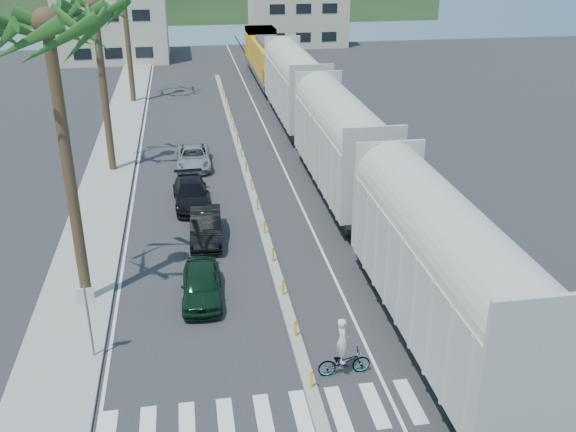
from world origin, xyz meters
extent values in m
plane|color=#28282B|center=(0.00, 0.00, 0.00)|extent=(140.00, 140.00, 0.00)
cube|color=gray|center=(-8.50, 25.00, 0.07)|extent=(3.00, 90.00, 0.15)
cube|color=black|center=(4.28, 28.00, 0.03)|extent=(0.12, 100.00, 0.06)
cube|color=black|center=(5.72, 28.00, 0.03)|extent=(0.12, 100.00, 0.06)
cube|color=gray|center=(0.00, 20.00, 0.07)|extent=(0.45, 60.00, 0.15)
cylinder|color=yellow|center=(0.00, -1.00, 0.50)|extent=(0.10, 0.10, 0.70)
cylinder|color=yellow|center=(0.00, 2.00, 0.50)|extent=(0.10, 0.10, 0.70)
cylinder|color=yellow|center=(0.00, 5.00, 0.50)|extent=(0.10, 0.10, 0.70)
cylinder|color=yellow|center=(0.00, 8.00, 0.50)|extent=(0.10, 0.10, 0.70)
cylinder|color=yellow|center=(0.00, 11.00, 0.50)|extent=(0.10, 0.10, 0.70)
cylinder|color=yellow|center=(0.00, 14.00, 0.50)|extent=(0.10, 0.10, 0.70)
cylinder|color=yellow|center=(0.00, 17.00, 0.50)|extent=(0.10, 0.10, 0.70)
cylinder|color=yellow|center=(0.00, 20.00, 0.50)|extent=(0.10, 0.10, 0.70)
cylinder|color=yellow|center=(0.00, 23.00, 0.50)|extent=(0.10, 0.10, 0.70)
cylinder|color=yellow|center=(0.00, 26.00, 0.50)|extent=(0.10, 0.10, 0.70)
cylinder|color=yellow|center=(0.00, 29.00, 0.50)|extent=(0.10, 0.10, 0.70)
cylinder|color=yellow|center=(0.00, 32.00, 0.50)|extent=(0.10, 0.10, 0.70)
cylinder|color=yellow|center=(0.00, 35.00, 0.50)|extent=(0.10, 0.10, 0.70)
cylinder|color=yellow|center=(0.00, 38.00, 0.50)|extent=(0.10, 0.10, 0.70)
cylinder|color=yellow|center=(0.00, 41.00, 0.50)|extent=(0.10, 0.10, 0.70)
cube|color=silver|center=(0.00, -2.00, 0.01)|extent=(14.00, 2.20, 0.01)
cube|color=silver|center=(-6.80, 25.00, 0.00)|extent=(0.12, 90.00, 0.01)
cube|color=silver|center=(2.50, 25.00, 0.00)|extent=(0.12, 90.00, 0.01)
cube|color=beige|center=(5.00, 0.93, 2.70)|extent=(3.00, 12.88, 3.40)
cylinder|color=beige|center=(5.00, 0.93, 4.40)|extent=(2.90, 12.58, 2.90)
cube|color=black|center=(5.00, 0.93, 0.50)|extent=(2.60, 12.88, 1.00)
cube|color=beige|center=(5.00, 15.93, 2.70)|extent=(3.00, 12.88, 3.40)
cylinder|color=beige|center=(5.00, 15.93, 4.40)|extent=(2.90, 12.58, 2.90)
cube|color=black|center=(5.00, 15.93, 0.50)|extent=(2.60, 12.88, 1.00)
cube|color=beige|center=(5.00, 30.93, 2.70)|extent=(3.00, 12.88, 3.40)
cylinder|color=beige|center=(5.00, 30.93, 4.40)|extent=(2.90, 12.58, 2.90)
cube|color=black|center=(5.00, 30.93, 0.50)|extent=(2.60, 12.88, 1.00)
cube|color=#4C4C4F|center=(5.00, 46.93, 1.05)|extent=(3.00, 17.00, 0.50)
cube|color=orange|center=(5.00, 45.93, 2.60)|extent=(2.70, 12.24, 2.60)
cube|color=orange|center=(5.00, 52.71, 2.90)|extent=(3.00, 3.74, 3.20)
cube|color=black|center=(5.00, 46.93, 0.45)|extent=(2.60, 13.60, 0.90)
cylinder|color=brown|center=(-8.00, 6.00, 5.50)|extent=(0.44, 0.44, 11.00)
sphere|color=#1E4D18|center=(-8.00, 6.00, 11.15)|extent=(3.20, 3.20, 3.20)
cylinder|color=brown|center=(-8.30, 22.00, 5.00)|extent=(0.44, 0.44, 10.00)
sphere|color=#1E4D18|center=(-8.30, 22.00, 10.15)|extent=(3.20, 3.20, 3.20)
cylinder|color=brown|center=(-8.00, 40.00, 6.00)|extent=(0.44, 0.44, 12.00)
cylinder|color=slate|center=(-7.30, 2.00, 1.50)|extent=(0.08, 0.08, 3.00)
cube|color=silver|center=(-7.30, 2.00, 2.60)|extent=(0.60, 0.04, 0.60)
cube|color=#B8AF92|center=(-11.00, 62.00, 4.00)|extent=(12.00, 10.00, 8.00)
cube|color=#B8AF92|center=(-13.00, 78.00, 5.00)|extent=(14.00, 12.00, 10.00)
cube|color=#B8AF92|center=(12.00, 70.00, 3.50)|extent=(12.00, 10.00, 7.00)
imported|color=black|center=(-3.33, 5.49, 0.69)|extent=(1.90, 4.14, 1.37)
imported|color=black|center=(-2.89, 11.07, 0.71)|extent=(1.84, 4.42, 1.42)
imported|color=black|center=(-3.50, 15.61, 0.68)|extent=(2.35, 4.87, 1.36)
imported|color=#ADAFB2|center=(-3.21, 22.02, 0.65)|extent=(2.23, 4.68, 1.29)
imported|color=#9EA0A5|center=(1.30, -0.26, 0.48)|extent=(0.73, 1.87, 0.96)
imported|color=silver|center=(1.20, -0.26, 1.39)|extent=(0.63, 0.43, 1.68)
camera|label=1|loc=(-3.50, -17.73, 14.01)|focal=40.00mm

